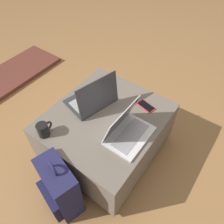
# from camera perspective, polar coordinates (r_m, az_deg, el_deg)

# --- Properties ---
(ground_plane) EXTENTS (14.00, 14.00, 0.00)m
(ground_plane) POSITION_cam_1_polar(r_m,az_deg,el_deg) (1.95, -1.44, -9.44)
(ground_plane) COLOR #9E7042
(ottoman) EXTENTS (0.87, 0.79, 0.43)m
(ottoman) POSITION_cam_1_polar(r_m,az_deg,el_deg) (1.77, -1.58, -5.69)
(ottoman) COLOR #3D3832
(ottoman) RESTS_ON ground_plane
(laptop_near) EXTENTS (0.33, 0.24, 0.24)m
(laptop_near) POSITION_cam_1_polar(r_m,az_deg,el_deg) (1.46, 3.89, -4.74)
(laptop_near) COLOR silver
(laptop_near) RESTS_ON ottoman
(laptop_far) EXTENTS (0.40, 0.34, 0.27)m
(laptop_far) POSITION_cam_1_polar(r_m,az_deg,el_deg) (1.65, -5.04, 3.49)
(laptop_far) COLOR #333338
(laptop_far) RESTS_ON ottoman
(cell_phone) EXTENTS (0.10, 0.15, 0.01)m
(cell_phone) POSITION_cam_1_polar(r_m,az_deg,el_deg) (1.68, 8.86, 1.55)
(cell_phone) COLOR red
(cell_phone) RESTS_ON ottoman
(backpack) EXTENTS (0.26, 0.33, 0.53)m
(backpack) POSITION_cam_1_polar(r_m,az_deg,el_deg) (1.58, -13.52, -18.89)
(backpack) COLOR #23234C
(backpack) RESTS_ON ground_plane
(coffee_mug) EXTENTS (0.12, 0.08, 0.10)m
(coffee_mug) POSITION_cam_1_polar(r_m,az_deg,el_deg) (1.53, -17.46, -4.39)
(coffee_mug) COLOR black
(coffee_mug) RESTS_ON ottoman
(fireplace_hearth) EXTENTS (1.40, 0.50, 0.04)m
(fireplace_hearth) POSITION_cam_1_polar(r_m,az_deg,el_deg) (2.82, -26.94, 7.21)
(fireplace_hearth) COLOR brown
(fireplace_hearth) RESTS_ON ground_plane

